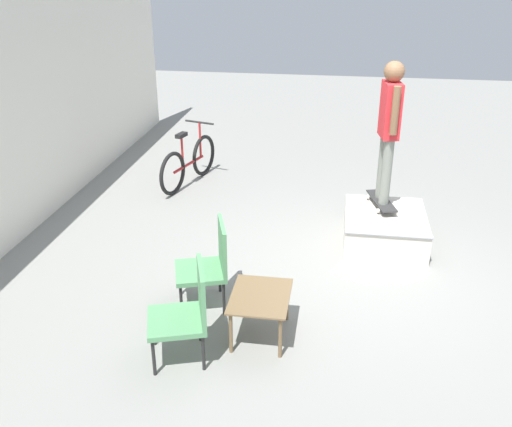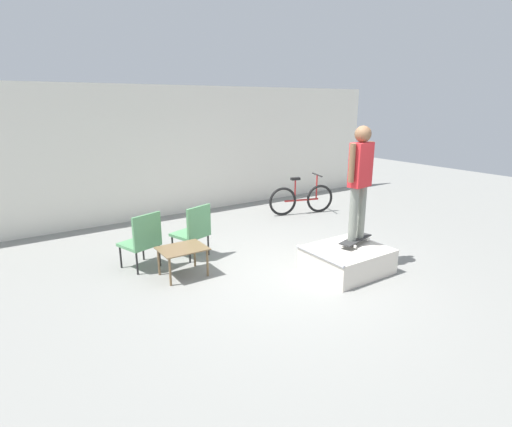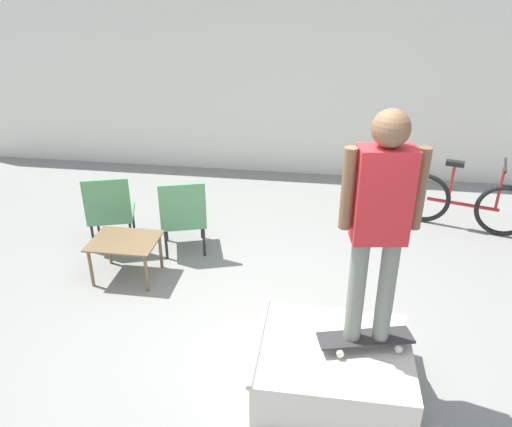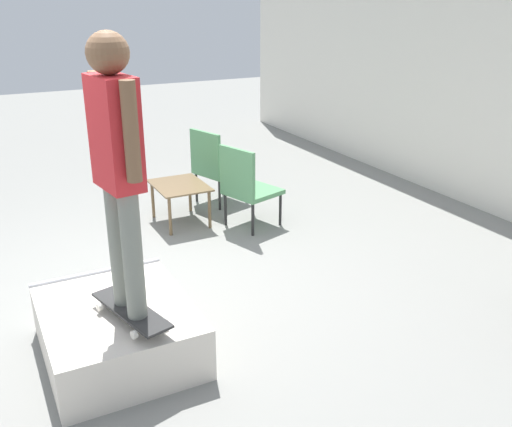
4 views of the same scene
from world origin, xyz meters
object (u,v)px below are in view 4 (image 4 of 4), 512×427
(coffee_table, at_px, (180,190))
(patio_chair_left, at_px, (214,164))
(skate_ramp_box, at_px, (118,331))
(skateboard_on_ramp, at_px, (131,310))
(person_skater, at_px, (117,155))
(patio_chair_right, at_px, (246,185))

(coffee_table, distance_m, patio_chair_left, 0.75)
(skate_ramp_box, height_order, coffee_table, coffee_table)
(skate_ramp_box, height_order, skateboard_on_ramp, skateboard_on_ramp)
(skateboard_on_ramp, relative_size, person_skater, 0.43)
(skate_ramp_box, distance_m, patio_chair_right, 2.62)
(skateboard_on_ramp, distance_m, person_skater, 1.08)
(coffee_table, bearing_deg, person_skater, -26.66)
(skate_ramp_box, bearing_deg, patio_chair_left, 144.40)
(skateboard_on_ramp, height_order, patio_chair_left, patio_chair_left)
(person_skater, height_order, patio_chair_right, person_skater)
(person_skater, xyz_separation_m, patio_chair_right, (-2.00, 1.85, -1.05))
(patio_chair_left, distance_m, patio_chair_right, 0.90)
(skateboard_on_ramp, height_order, patio_chair_right, patio_chair_right)
(skateboard_on_ramp, xyz_separation_m, patio_chair_left, (-2.90, 1.85, 0.03))
(coffee_table, bearing_deg, skateboard_on_ramp, -26.66)
(patio_chair_left, bearing_deg, skate_ramp_box, 126.31)
(skateboard_on_ramp, xyz_separation_m, patio_chair_right, (-2.00, 1.85, 0.03))
(skateboard_on_ramp, distance_m, patio_chair_right, 2.73)
(person_skater, relative_size, patio_chair_left, 1.91)
(person_skater, height_order, patio_chair_left, person_skater)
(coffee_table, xyz_separation_m, patio_chair_right, (0.48, 0.61, 0.11))
(skateboard_on_ramp, distance_m, coffee_table, 2.77)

